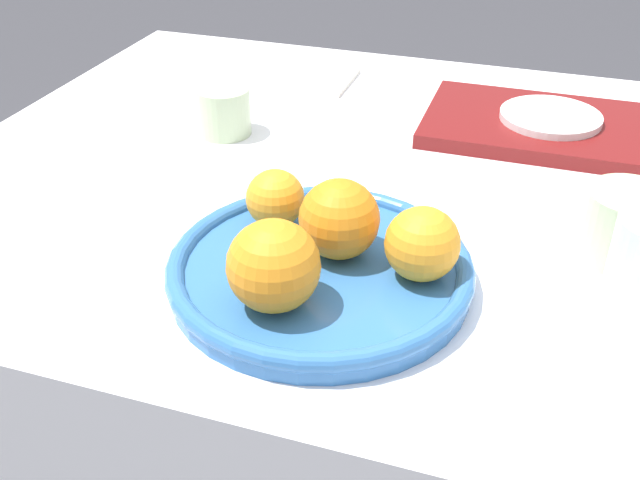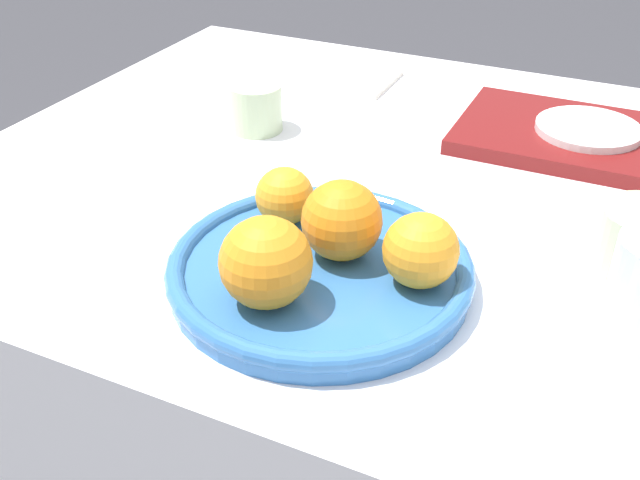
% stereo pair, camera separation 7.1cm
% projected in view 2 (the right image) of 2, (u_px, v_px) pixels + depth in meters
% --- Properties ---
extents(table, '(1.28, 0.89, 0.75)m').
position_uv_depth(table, '(443.00, 416.00, 1.10)').
color(table, white).
rests_on(table, ground_plane).
extents(fruit_platter, '(0.30, 0.30, 0.03)m').
position_uv_depth(fruit_platter, '(320.00, 270.00, 0.73)').
color(fruit_platter, '#336BAD').
rests_on(fruit_platter, table).
extents(orange_0, '(0.08, 0.08, 0.08)m').
position_uv_depth(orange_0, '(342.00, 220.00, 0.72)').
color(orange_0, orange).
rests_on(orange_0, fruit_platter).
extents(orange_1, '(0.08, 0.08, 0.08)m').
position_uv_depth(orange_1, '(266.00, 263.00, 0.66)').
color(orange_1, orange).
rests_on(orange_1, fruit_platter).
extents(orange_2, '(0.07, 0.07, 0.07)m').
position_uv_depth(orange_2, '(421.00, 251.00, 0.68)').
color(orange_2, orange).
rests_on(orange_2, fruit_platter).
extents(orange_3, '(0.06, 0.06, 0.06)m').
position_uv_depth(orange_3, '(285.00, 196.00, 0.78)').
color(orange_3, orange).
rests_on(orange_3, fruit_platter).
extents(serving_tray, '(0.34, 0.21, 0.02)m').
position_uv_depth(serving_tray, '(586.00, 139.00, 1.00)').
color(serving_tray, maroon).
rests_on(serving_tray, table).
extents(side_plate, '(0.14, 0.14, 0.01)m').
position_uv_depth(side_plate, '(588.00, 129.00, 0.99)').
color(side_plate, white).
rests_on(side_plate, serving_tray).
extents(cup_1, '(0.07, 0.07, 0.06)m').
position_uv_depth(cup_1, '(256.00, 108.00, 1.03)').
color(cup_1, '#B7CC9E').
rests_on(cup_1, table).
extents(napkin, '(0.12, 0.12, 0.01)m').
position_uv_depth(napkin, '(356.00, 79.00, 1.20)').
color(napkin, silver).
rests_on(napkin, table).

